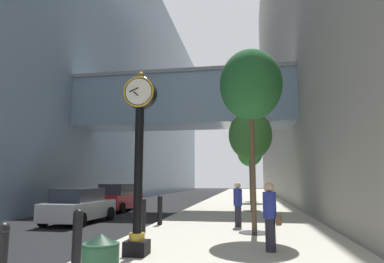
% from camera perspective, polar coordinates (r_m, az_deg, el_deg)
% --- Properties ---
extents(ground_plane, '(110.00, 110.00, 0.00)m').
position_cam_1_polar(ground_plane, '(29.66, 1.76, -12.04)').
color(ground_plane, black).
rests_on(ground_plane, ground).
extents(sidewalk_right, '(7.03, 80.00, 0.14)m').
position_cam_1_polar(sidewalk_right, '(32.38, 8.80, -11.51)').
color(sidewalk_right, beige).
rests_on(sidewalk_right, ground).
extents(building_block_left, '(23.84, 80.00, 27.35)m').
position_cam_1_polar(building_block_left, '(37.79, -16.19, 10.05)').
color(building_block_left, '#758EA8').
rests_on(building_block_left, ground).
extents(building_block_right, '(9.00, 80.00, 37.18)m').
position_cam_1_polar(building_block_right, '(37.12, 21.31, 18.95)').
color(building_block_right, gray).
rests_on(building_block_right, ground).
extents(street_clock, '(0.84, 0.55, 4.63)m').
position_cam_1_polar(street_clock, '(8.63, -9.02, -3.28)').
color(street_clock, black).
rests_on(street_clock, sidewalk_right).
extents(bollard_nearest, '(0.21, 0.21, 1.19)m').
position_cam_1_polar(bollard_nearest, '(6.02, -29.84, -18.61)').
color(bollard_nearest, black).
rests_on(bollard_nearest, sidewalk_right).
extents(bollard_second, '(0.21, 0.21, 1.19)m').
position_cam_1_polar(bollard_second, '(7.91, -18.92, -16.48)').
color(bollard_second, black).
rests_on(bollard_second, sidewalk_right).
extents(bollard_fourth, '(0.21, 0.21, 1.19)m').
position_cam_1_polar(bollard_fourth, '(12.12, -8.34, -13.82)').
color(bollard_fourth, black).
rests_on(bollard_fourth, sidewalk_right).
extents(bollard_fifth, '(0.21, 0.21, 1.19)m').
position_cam_1_polar(bollard_fifth, '(14.30, -5.47, -13.01)').
color(bollard_fifth, black).
rests_on(bollard_fifth, sidewalk_right).
extents(street_tree_near, '(2.28, 2.28, 6.62)m').
position_cam_1_polar(street_tree_near, '(12.65, 9.96, 7.68)').
color(street_tree_near, '#333335').
rests_on(street_tree_near, sidewalk_right).
extents(street_tree_mid_near, '(2.64, 2.64, 6.07)m').
position_cam_1_polar(street_tree_mid_near, '(20.85, 9.86, -0.64)').
color(street_tree_mid_near, '#333335').
rests_on(street_tree_mid_near, sidewalk_right).
extents(street_tree_mid_far, '(2.14, 2.14, 5.43)m').
position_cam_1_polar(street_tree_mid_far, '(29.26, 9.81, -3.53)').
color(street_tree_mid_far, '#333335').
rests_on(street_tree_mid_far, sidewalk_right).
extents(pedestrian_walking, '(0.50, 0.41, 1.76)m').
position_cam_1_polar(pedestrian_walking, '(9.17, 13.13, -13.56)').
color(pedestrian_walking, '#23232D').
rests_on(pedestrian_walking, sidewalk_right).
extents(pedestrian_by_clock, '(0.44, 0.44, 1.73)m').
position_cam_1_polar(pedestrian_by_clock, '(13.68, 7.79, -11.93)').
color(pedestrian_by_clock, '#23232D').
rests_on(pedestrian_by_clock, sidewalk_right).
extents(car_red_near, '(2.03, 4.59, 1.71)m').
position_cam_1_polar(car_red_near, '(22.47, -12.31, -10.95)').
color(car_red_near, '#AD191E').
rests_on(car_red_near, ground).
extents(car_silver_mid, '(2.05, 4.14, 1.58)m').
position_cam_1_polar(car_silver_mid, '(16.58, -18.63, -11.93)').
color(car_silver_mid, '#B7BABF').
rests_on(car_silver_mid, ground).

